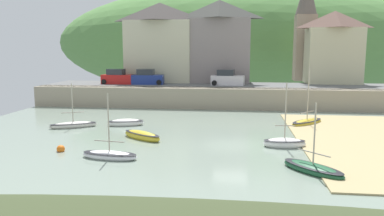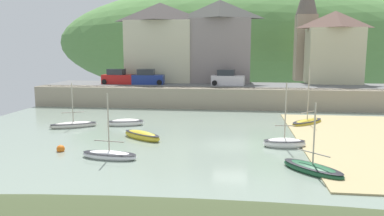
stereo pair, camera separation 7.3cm
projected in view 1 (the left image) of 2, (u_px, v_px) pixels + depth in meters
ground at (256, 192)px, 17.97m from camera, size 48.00×41.00×0.61m
quay_seawall at (234, 97)px, 44.49m from camera, size 48.00×9.40×2.40m
hillside_backdrop at (245, 43)px, 80.19m from camera, size 80.00×44.00×23.50m
waterfront_building_left at (160, 42)px, 52.26m from camera, size 9.23×5.94×10.77m
waterfront_building_centre at (219, 41)px, 51.27m from camera, size 8.53×5.56×11.01m
waterfront_building_right at (333, 47)px, 49.61m from camera, size 7.11×4.91×9.41m
church_with_spire at (305, 26)px, 53.44m from camera, size 3.00×3.00×14.96m
fishing_boat_green at (307, 122)px, 34.85m from camera, size 3.87×4.06×5.44m
sailboat_blue_trim at (110, 155)px, 24.00m from camera, size 3.85×1.72×4.31m
sailboat_nearest_shore at (313, 169)px, 21.29m from camera, size 3.67×3.78×4.11m
rowboat_small_beached at (142, 136)px, 29.23m from camera, size 3.79×3.08×0.80m
sailboat_white_hull at (284, 143)px, 26.82m from camera, size 3.07×1.39×4.78m
sailboat_tall_mast at (73, 125)px, 33.48m from camera, size 4.09×2.79×4.09m
dinghy_open_wooden at (126, 123)px, 34.34m from camera, size 3.46×2.08×0.80m
parked_car_near_slipway at (118, 78)px, 49.13m from camera, size 4.19×1.94×1.95m
parked_car_by_wall at (147, 78)px, 48.66m from camera, size 4.19×1.92×1.95m
parked_car_end_of_row at (227, 79)px, 47.44m from camera, size 4.26×2.14×1.95m
mooring_buoy at (61, 149)px, 25.66m from camera, size 0.55×0.55×0.55m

